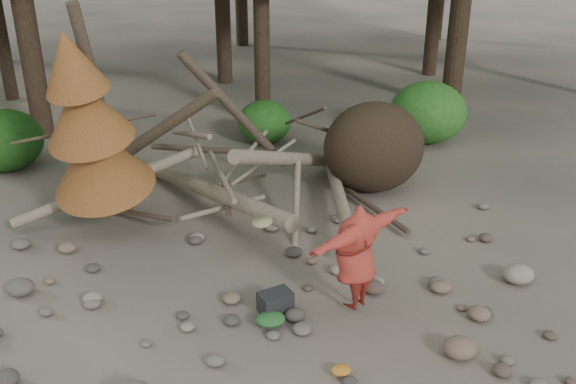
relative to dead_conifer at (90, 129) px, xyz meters
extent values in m
plane|color=#514C44|center=(3.12, -3.37, -2.11)|extent=(120.00, 120.00, 0.00)
ellipsoid|color=#332619|center=(5.72, 0.93, -1.12)|extent=(2.20, 1.87, 1.98)
cylinder|color=gray|center=(2.12, 0.33, -1.56)|extent=(2.61, 5.11, 1.08)
cylinder|color=gray|center=(3.92, 0.83, -1.21)|extent=(3.18, 3.71, 1.90)
cylinder|color=brown|center=(0.92, 1.23, -0.71)|extent=(3.08, 1.91, 2.49)
cylinder|color=gray|center=(4.72, 0.13, -1.76)|extent=(1.13, 4.98, 0.43)
cylinder|color=brown|center=(2.82, 1.43, -0.31)|extent=(2.39, 1.03, 2.89)
cylinder|color=gray|center=(0.12, 0.63, -1.41)|extent=(3.71, 0.86, 1.20)
cylinder|color=#4C3F30|center=(0.62, 0.13, -1.81)|extent=(1.52, 1.70, 0.49)
cylinder|color=gray|center=(3.32, 1.03, -1.31)|extent=(1.57, 0.85, 0.69)
cylinder|color=#4C3F30|center=(4.92, 1.53, -0.91)|extent=(1.92, 1.25, 1.10)
cylinder|color=gray|center=(1.92, 0.83, -0.61)|extent=(0.37, 1.42, 0.85)
cylinder|color=#4C3F30|center=(5.32, -0.17, -1.96)|extent=(0.79, 2.54, 0.12)
cylinder|color=gray|center=(2.32, -0.27, -1.66)|extent=(1.78, 1.11, 0.29)
cylinder|color=#4C3F30|center=(0.22, 0.43, 0.09)|extent=(0.67, 1.13, 4.35)
cone|color=brown|center=(0.06, 0.12, -0.61)|extent=(2.06, 2.13, 1.86)
cone|color=brown|center=(-0.05, -0.09, 0.39)|extent=(1.71, 1.78, 1.65)
cone|color=brown|center=(-0.14, -0.28, 1.29)|extent=(1.23, 1.30, 1.41)
ellipsoid|color=#1D4E14|center=(-2.38, 3.83, -1.39)|extent=(1.80, 1.80, 1.44)
ellipsoid|color=#27631C|center=(3.92, 4.43, -1.55)|extent=(1.40, 1.40, 1.12)
ellipsoid|color=#317524|center=(8.12, 3.63, -1.31)|extent=(2.00, 2.00, 1.60)
imported|color=#AA3226|center=(3.97, -3.41, -1.17)|extent=(2.12, 1.61, 1.73)
cylinder|color=#8C8958|center=(2.49, -3.75, -0.25)|extent=(0.36, 0.35, 0.08)
cube|color=black|center=(2.75, -3.29, -1.95)|extent=(0.57, 0.46, 0.33)
ellipsoid|color=#255D29|center=(2.62, -3.59, -2.03)|extent=(0.45, 0.37, 0.17)
ellipsoid|color=#C47321|center=(3.34, -4.87, -2.06)|extent=(0.28, 0.23, 0.10)
ellipsoid|color=#7A5F4C|center=(5.09, -4.81, -1.97)|extent=(0.48, 0.43, 0.29)
ellipsoid|color=gray|center=(6.89, -3.21, -1.96)|extent=(0.51, 0.46, 0.31)
ellipsoid|color=#58514A|center=(-1.19, -1.91, -1.98)|extent=(0.45, 0.40, 0.27)
camera|label=1|loc=(1.26, -11.41, 3.71)|focal=40.00mm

